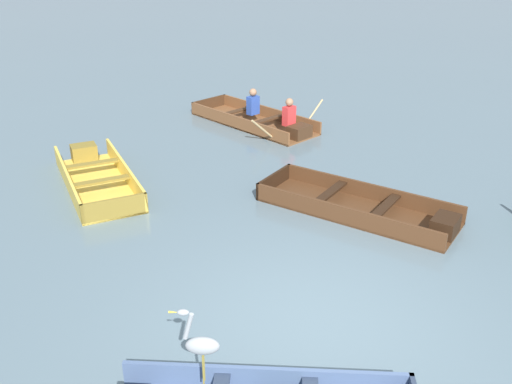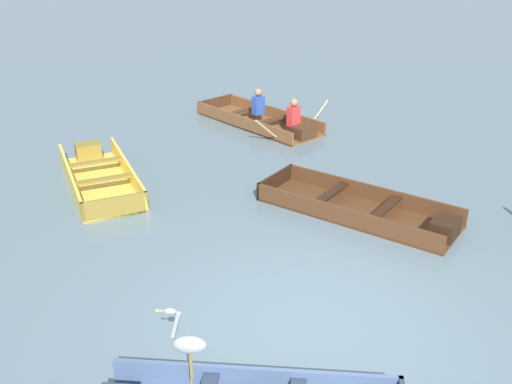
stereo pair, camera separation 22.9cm
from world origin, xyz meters
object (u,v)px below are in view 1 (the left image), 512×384
Objects in this scene: skiff_dark_varnish_mid_moored at (364,208)px; rowboat_wooden_brown_with_crew at (259,120)px; skiff_yellow_near_moored at (96,177)px; heron_on_dinghy at (201,344)px.

skiff_dark_varnish_mid_moored is 4.98m from rowboat_wooden_brown_with_crew.
skiff_yellow_near_moored is at bearing -144.10° from rowboat_wooden_brown_with_crew.
skiff_dark_varnish_mid_moored is (4.44, -2.24, -0.02)m from skiff_yellow_near_moored.
rowboat_wooden_brown_with_crew is at bearing 98.50° from skiff_dark_varnish_mid_moored.
skiff_yellow_near_moored is 1.01× the size of skiff_dark_varnish_mid_moored.
rowboat_wooden_brown_with_crew is at bearing 35.90° from skiff_yellow_near_moored.
skiff_yellow_near_moored is 4.58m from rowboat_wooden_brown_with_crew.
skiff_yellow_near_moored is 4.97m from skiff_dark_varnish_mid_moored.
skiff_yellow_near_moored is at bearing 153.29° from skiff_dark_varnish_mid_moored.
heron_on_dinghy is at bearing -105.61° from rowboat_wooden_brown_with_crew.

